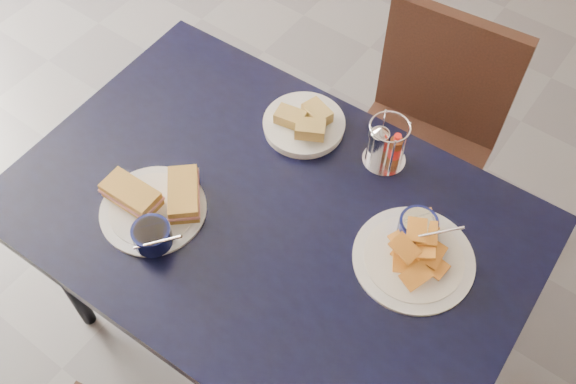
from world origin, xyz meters
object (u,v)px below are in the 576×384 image
Objects in this scene: plantain_plate at (415,247)px; chair_far at (428,130)px; dining_table at (269,227)px; sandwich_plate at (155,207)px; condiment_caddy at (385,145)px; bread_basket at (305,124)px.

chair_far is at bearing 112.02° from plantain_plate.
sandwich_plate reaches higher than dining_table.
plantain_plate is at bearing 19.38° from dining_table.
condiment_caddy is (0.02, -0.36, 0.30)m from chair_far.
plantain_plate reaches higher than bread_basket.
condiment_caddy is (-0.20, 0.19, 0.04)m from plantain_plate.
sandwich_plate is at bearing -153.43° from plantain_plate.
plantain_plate is (0.55, 0.28, -0.01)m from sandwich_plate.
chair_far reaches higher than plantain_plate.
chair_far is at bearing 63.55° from bread_basket.
dining_table is 4.32× the size of sandwich_plate.
bread_basket is at bearing 72.80° from sandwich_plate.
dining_table is at bearing -72.47° from bread_basket.
bread_basket is (0.13, 0.43, -0.00)m from sandwich_plate.
sandwich_plate is 0.62m from plantain_plate.
plantain_plate reaches higher than dining_table.
condiment_caddy is at bearing 52.86° from sandwich_plate.
dining_table is at bearing -113.73° from condiment_caddy.
bread_basket reaches higher than dining_table.
sandwich_plate is 0.45m from bread_basket.
sandwich_plate is at bearing -107.20° from bread_basket.
chair_far is (0.11, 0.67, -0.18)m from dining_table.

